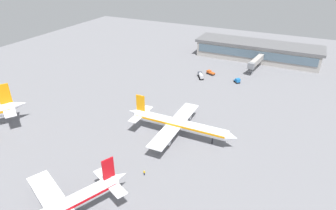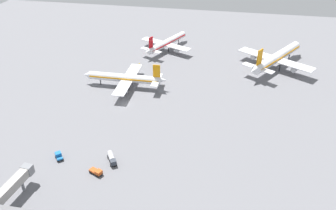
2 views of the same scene
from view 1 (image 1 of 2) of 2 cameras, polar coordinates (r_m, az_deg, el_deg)
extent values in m
plane|color=slate|center=(115.68, 3.09, -1.54)|extent=(288.00, 288.00, 0.00)
cube|color=#9E9993|center=(180.92, 16.94, 9.82)|extent=(67.70, 18.27, 8.57)
cube|color=#4C6070|center=(171.76, 16.42, 9.39)|extent=(65.00, 0.30, 4.41)
cube|color=#59595B|center=(179.56, 17.16, 11.30)|extent=(70.41, 19.00, 1.47)
cone|color=white|center=(121.60, -27.08, 0.06)|extent=(6.18, 6.85, 3.69)
cube|color=white|center=(121.61, -28.64, -0.45)|extent=(15.54, 11.60, 0.33)
cube|color=orange|center=(119.40, -29.24, 1.90)|extent=(2.55, 3.69, 7.39)
cylinder|color=white|center=(99.77, 2.29, -3.77)|extent=(33.59, 3.90, 3.69)
cone|color=white|center=(95.40, 12.26, -6.10)|extent=(3.71, 3.53, 3.51)
cone|color=white|center=(106.72, -6.56, -1.33)|extent=(4.63, 2.98, 2.95)
cube|color=orange|center=(99.63, 2.29, -3.63)|extent=(32.25, 3.96, 0.66)
cube|color=white|center=(100.53, 1.41, -3.73)|extent=(5.56, 31.92, 0.33)
cylinder|color=#A5A8AD|center=(108.27, 3.33, -2.07)|extent=(4.38, 2.06, 2.03)
cylinder|color=#A5A8AD|center=(94.46, -0.83, -6.97)|extent=(4.38, 2.06, 2.03)
cube|color=white|center=(105.52, -5.26, -1.74)|extent=(3.08, 12.77, 0.27)
cube|color=orange|center=(103.41, -5.36, 0.39)|extent=(3.22, 0.42, 5.91)
cylinder|color=black|center=(98.29, 8.60, -6.83)|extent=(0.44, 0.44, 2.58)
cylinder|color=black|center=(104.63, 1.55, -4.14)|extent=(0.44, 0.44, 2.58)
cylinder|color=black|center=(100.11, 0.17, -5.76)|extent=(0.44, 0.44, 2.58)
cone|color=white|center=(79.05, -9.50, -13.59)|extent=(4.51, 5.32, 2.90)
cube|color=white|center=(75.63, -20.32, -18.60)|extent=(30.62, 17.76, 0.33)
cylinder|color=#A5A8AD|center=(82.82, -22.46, -15.48)|extent=(3.59, 4.72, 1.99)
cube|color=white|center=(78.26, -11.25, -14.47)|extent=(12.60, 7.87, 0.26)
cube|color=red|center=(75.44, -11.55, -12.02)|extent=(1.67, 3.04, 5.79)
cylinder|color=black|center=(79.71, -20.10, -18.42)|extent=(0.43, 0.43, 2.53)
cube|color=black|center=(145.93, 13.25, 4.46)|extent=(3.53, 3.66, 0.30)
cube|color=#1966B2|center=(145.00, 13.41, 4.69)|extent=(2.61, 2.60, 1.60)
cube|color=#3F596B|center=(144.23, 13.57, 4.69)|extent=(1.26, 1.10, 0.90)
cube|color=#1966B2|center=(146.50, 13.11, 4.74)|extent=(2.35, 2.30, 0.50)
cylinder|color=black|center=(145.52, 13.77, 4.26)|extent=(0.75, 0.80, 0.80)
cylinder|color=black|center=(144.66, 13.11, 4.20)|extent=(0.75, 0.80, 0.80)
cylinder|color=black|center=(147.32, 13.37, 4.61)|extent=(0.75, 0.80, 0.80)
cylinder|color=black|center=(146.46, 12.71, 4.54)|extent=(0.75, 0.80, 0.80)
cube|color=black|center=(153.31, 8.31, 6.08)|extent=(4.79, 3.51, 0.30)
cube|color=#BF4C19|center=(153.82, 7.97, 6.48)|extent=(2.41, 2.46, 1.20)
cube|color=#3F596B|center=(154.24, 7.75, 6.65)|extent=(0.72, 1.49, 0.67)
cube|color=#BF4C19|center=(152.60, 8.57, 6.13)|extent=(3.15, 2.79, 0.60)
cylinder|color=black|center=(153.63, 7.64, 6.11)|extent=(0.85, 0.60, 0.80)
cylinder|color=black|center=(154.97, 8.12, 6.27)|extent=(0.85, 0.60, 0.80)
cylinder|color=black|center=(151.76, 8.50, 5.77)|extent=(0.85, 0.60, 0.80)
cylinder|color=black|center=(153.11, 8.97, 5.94)|extent=(0.85, 0.60, 0.80)
cube|color=black|center=(148.34, 6.35, 5.44)|extent=(4.90, 6.37, 0.30)
cube|color=#333842|center=(150.02, 6.21, 6.10)|extent=(2.56, 2.52, 1.60)
cube|color=#3F596B|center=(150.64, 6.15, 6.33)|extent=(1.41, 0.90, 0.90)
cylinder|color=#B7B7BC|center=(147.13, 6.44, 5.69)|extent=(3.87, 4.78, 1.80)
cylinder|color=black|center=(150.21, 5.83, 5.70)|extent=(0.67, 0.84, 0.80)
cylinder|color=black|center=(150.58, 6.54, 5.72)|extent=(0.67, 0.84, 0.80)
cylinder|color=black|center=(146.22, 6.15, 5.05)|extent=(0.67, 0.84, 0.80)
cylinder|color=black|center=(146.60, 6.88, 5.07)|extent=(0.67, 0.84, 0.80)
cylinder|color=#1E2338|center=(85.90, -4.62, -13.20)|extent=(0.33, 0.33, 0.85)
cylinder|color=yellow|center=(85.43, -4.64, -12.83)|extent=(0.40, 0.40, 0.60)
sphere|color=tan|center=(85.16, -4.65, -12.62)|extent=(0.22, 0.22, 0.22)
cylinder|color=yellow|center=(85.32, -4.50, -12.89)|extent=(0.10, 0.10, 0.54)
cylinder|color=yellow|center=(85.53, -4.78, -12.78)|extent=(0.10, 0.10, 0.54)
cube|color=#9E9993|center=(163.12, 16.87, 8.25)|extent=(4.50, 16.66, 2.80)
cylinder|color=slate|center=(158.96, 16.08, 6.58)|extent=(0.90, 0.90, 3.80)
cube|color=slate|center=(154.70, 15.84, 7.34)|extent=(3.38, 2.75, 3.08)
camera|label=2|loc=(230.31, 6.35, 32.82)|focal=37.55mm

